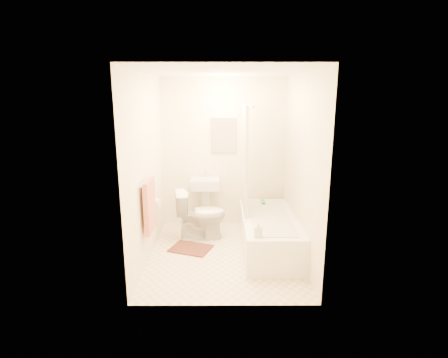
{
  "coord_description": "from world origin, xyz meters",
  "views": [
    {
      "loc": [
        -0.02,
        -4.41,
        2.11
      ],
      "look_at": [
        0.0,
        0.25,
        1.0
      ],
      "focal_mm": 28.0,
      "sensor_mm": 36.0,
      "label": 1
    }
  ],
  "objects_px": {
    "soap_bottle": "(258,230)",
    "sink": "(206,201)",
    "toilet": "(201,215)",
    "bathtub": "(269,233)",
    "bath_mat": "(191,248)"
  },
  "relations": [
    {
      "from": "toilet",
      "to": "bathtub",
      "type": "xyz_separation_m",
      "value": [
        0.98,
        -0.39,
        -0.13
      ]
    },
    {
      "from": "toilet",
      "to": "bath_mat",
      "type": "bearing_deg",
      "value": 154.03
    },
    {
      "from": "sink",
      "to": "soap_bottle",
      "type": "height_order",
      "value": "sink"
    },
    {
      "from": "toilet",
      "to": "bath_mat",
      "type": "height_order",
      "value": "toilet"
    },
    {
      "from": "sink",
      "to": "toilet",
      "type": "bearing_deg",
      "value": -96.17
    },
    {
      "from": "sink",
      "to": "soap_bottle",
      "type": "distance_m",
      "value": 1.74
    },
    {
      "from": "toilet",
      "to": "soap_bottle",
      "type": "relative_size",
      "value": 4.21
    },
    {
      "from": "soap_bottle",
      "to": "sink",
      "type": "bearing_deg",
      "value": 113.98
    },
    {
      "from": "bath_mat",
      "to": "sink",
      "type": "bearing_deg",
      "value": 79.18
    },
    {
      "from": "toilet",
      "to": "bathtub",
      "type": "bearing_deg",
      "value": -120.87
    },
    {
      "from": "soap_bottle",
      "to": "toilet",
      "type": "bearing_deg",
      "value": 124.56
    },
    {
      "from": "toilet",
      "to": "sink",
      "type": "relative_size",
      "value": 0.85
    },
    {
      "from": "bath_mat",
      "to": "soap_bottle",
      "type": "height_order",
      "value": "soap_bottle"
    },
    {
      "from": "bathtub",
      "to": "bath_mat",
      "type": "height_order",
      "value": "bathtub"
    },
    {
      "from": "bathtub",
      "to": "bath_mat",
      "type": "bearing_deg",
      "value": -179.13
    }
  ]
}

